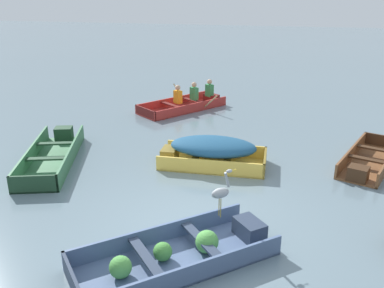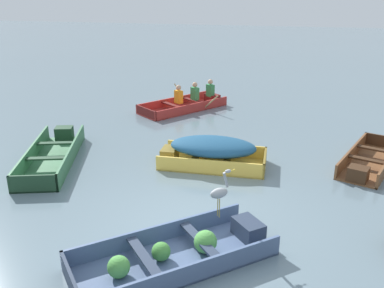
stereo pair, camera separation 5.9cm
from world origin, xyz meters
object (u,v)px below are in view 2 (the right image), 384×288
Objects in this scene: rowboat_red_with_crew at (188,103)px; heron_on_dinghy at (220,192)px; skiff_wooden_brown_near_moored at (369,161)px; skiff_yellow_outer_moored at (212,150)px; dinghy_slate_blue_foreground at (178,253)px; skiff_green_mid_moored at (54,154)px.

heron_on_dinghy is at bearing -72.96° from rowboat_red_with_crew.
rowboat_red_with_crew is at bearing 107.04° from heron_on_dinghy.
skiff_wooden_brown_near_moored is 1.14× the size of skiff_yellow_outer_moored.
dinghy_slate_blue_foreground is 3.84× the size of heron_on_dinghy.
skiff_green_mid_moored reaches higher than skiff_wooden_brown_near_moored.
skiff_wooden_brown_near_moored is 3.78m from skiff_yellow_outer_moored.
skiff_yellow_outer_moored is at bearing -70.25° from rowboat_red_with_crew.
heron_on_dinghy reaches higher than skiff_green_mid_moored.
rowboat_red_with_crew reaches higher than skiff_wooden_brown_near_moored.
heron_on_dinghy is (4.58, -2.55, 0.74)m from skiff_green_mid_moored.
heron_on_dinghy is (-3.01, -3.85, 0.76)m from skiff_wooden_brown_near_moored.
skiff_wooden_brown_near_moored is 7.70m from skiff_green_mid_moored.
rowboat_red_with_crew is (-1.72, 4.80, -0.21)m from skiff_yellow_outer_moored.
dinghy_slate_blue_foreground reaches higher than skiff_wooden_brown_near_moored.
skiff_green_mid_moored is 1.12× the size of rowboat_red_with_crew.
rowboat_red_with_crew is at bearing 102.36° from dinghy_slate_blue_foreground.
skiff_green_mid_moored is (-4.07, 3.34, -0.00)m from dinghy_slate_blue_foreground.
heron_on_dinghy is at bearing -29.06° from skiff_green_mid_moored.
skiff_wooden_brown_near_moored is 0.81× the size of skiff_green_mid_moored.
heron_on_dinghy reaches higher than skiff_wooden_brown_near_moored.
skiff_yellow_outer_moored is at bearing -167.93° from skiff_wooden_brown_near_moored.
heron_on_dinghy reaches higher than rowboat_red_with_crew.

